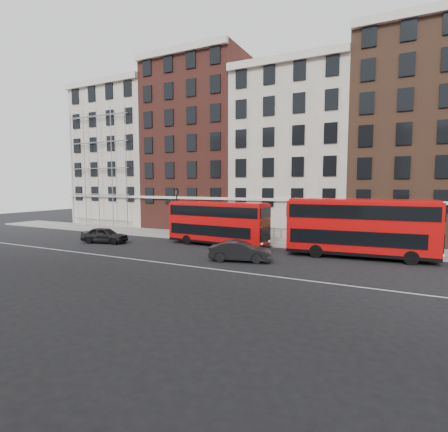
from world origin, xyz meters
The scene contains 11 objects.
ground centered at (0.00, 0.00, 0.00)m, with size 120.00×120.00×0.00m, color black.
pavement centered at (0.00, 10.50, 0.07)m, with size 80.00×5.00×0.15m, color gray.
kerb centered at (0.00, 8.00, 0.08)m, with size 80.00×0.30×0.16m, color gray.
road_centre_line centered at (0.00, -2.00, 0.01)m, with size 70.00×0.12×0.01m, color white.
building_terrace centered at (-0.31, 17.88, 10.24)m, with size 64.00×11.95×22.00m.
bus_b centered at (-4.33, 6.42, 2.24)m, with size 10.09×3.12×4.18m.
bus_c centered at (8.32, 6.41, 2.50)m, with size 11.28×3.56×4.67m.
car_rear centered at (-15.06, 2.66, 0.78)m, with size 1.85×4.60×1.57m, color black.
car_front centered at (0.42, 1.12, 0.77)m, with size 1.62×4.65×1.53m, color black.
lamp_post_left centered at (-10.75, 9.08, 3.08)m, with size 0.44×0.44×5.33m.
iron_railings centered at (0.00, 12.70, 0.65)m, with size 6.60×0.06×1.00m, color black, non-canonical shape.
Camera 1 is at (11.07, -22.76, 5.81)m, focal length 28.00 mm.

